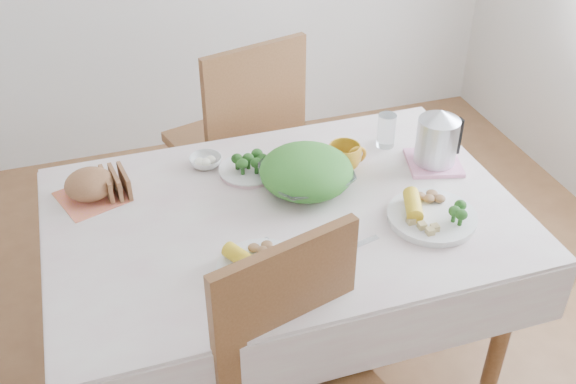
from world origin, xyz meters
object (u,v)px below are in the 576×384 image
object	(u,v)px
dinner_plate_left	(262,270)
dinner_plate_right	(432,217)
chair_far	(233,153)
salad_bowl	(306,178)
electric_kettle	(438,135)
yellow_mug	(344,157)
dining_table	(284,298)

from	to	relation	value
dinner_plate_left	dinner_plate_right	bearing A→B (deg)	7.09
chair_far	salad_bowl	xyz separation A→B (m)	(0.08, -0.75, 0.33)
dinner_plate_right	electric_kettle	distance (m)	0.35
dinner_plate_left	yellow_mug	bearing A→B (deg)	45.45
chair_far	salad_bowl	world-z (taller)	chair_far
dinner_plate_right	yellow_mug	bearing A→B (deg)	112.93
yellow_mug	dinner_plate_left	bearing A→B (deg)	-134.55
dinner_plate_left	yellow_mug	distance (m)	0.61
dining_table	salad_bowl	size ratio (longest dim) A/B	4.73
dinner_plate_right	yellow_mug	world-z (taller)	yellow_mug
electric_kettle	dinner_plate_right	bearing A→B (deg)	-130.46
dining_table	yellow_mug	world-z (taller)	yellow_mug
chair_far	salad_bowl	size ratio (longest dim) A/B	3.56
salad_bowl	dinner_plate_left	world-z (taller)	salad_bowl
chair_far	electric_kettle	xyz separation A→B (m)	(0.56, -0.76, 0.42)
salad_bowl	dinner_plate_left	xyz separation A→B (m)	(-0.26, -0.37, -0.03)
dinner_plate_right	dining_table	bearing A→B (deg)	156.38
dinner_plate_right	salad_bowl	bearing A→B (deg)	137.27
dining_table	salad_bowl	world-z (taller)	salad_bowl
dinner_plate_left	chair_far	bearing A→B (deg)	80.58
dinner_plate_left	electric_kettle	size ratio (longest dim) A/B	1.29
yellow_mug	salad_bowl	bearing A→B (deg)	-157.55
salad_bowl	electric_kettle	xyz separation A→B (m)	(0.48, -0.01, 0.08)
yellow_mug	electric_kettle	world-z (taller)	electric_kettle
dining_table	chair_far	size ratio (longest dim) A/B	1.33
salad_bowl	electric_kettle	world-z (taller)	electric_kettle
electric_kettle	yellow_mug	bearing A→B (deg)	155.04
chair_far	electric_kettle	distance (m)	1.03
chair_far	dinner_plate_right	distance (m)	1.16
salad_bowl	dinner_plate_right	distance (m)	0.43
dining_table	dinner_plate_left	world-z (taller)	dinner_plate_left
dinner_plate_left	dinner_plate_right	world-z (taller)	same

